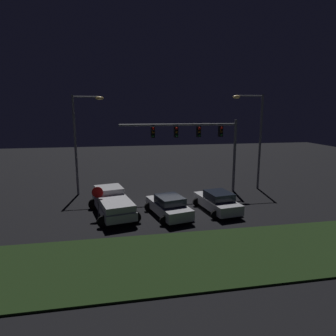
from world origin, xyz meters
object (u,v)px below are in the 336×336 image
(traffic_signal_gantry, at_px, (199,137))
(stop_sign, at_px, (98,196))
(pickup_truck, at_px, (112,201))
(car_sedan_far, at_px, (169,206))
(street_lamp_left, at_px, (81,134))
(street_lamp_right, at_px, (255,131))
(car_sedan, at_px, (217,201))

(traffic_signal_gantry, distance_m, stop_sign, 10.43)
(pickup_truck, relative_size, car_sedan_far, 1.22)
(street_lamp_left, distance_m, street_lamp_right, 15.49)
(pickup_truck, xyz_separation_m, car_sedan_far, (3.86, -1.01, -0.26))
(pickup_truck, height_order, traffic_signal_gantry, traffic_signal_gantry)
(street_lamp_left, bearing_deg, stop_sign, -76.42)
(car_sedan, xyz_separation_m, car_sedan_far, (-3.71, -0.41, 0.00))
(car_sedan, height_order, car_sedan_far, same)
(street_lamp_left, height_order, stop_sign, street_lamp_left)
(car_sedan_far, relative_size, street_lamp_left, 0.55)
(traffic_signal_gantry, xyz_separation_m, street_lamp_left, (-10.04, 1.40, 0.33))
(traffic_signal_gantry, relative_size, stop_sign, 4.63)
(pickup_truck, distance_m, stop_sign, 1.21)
(car_sedan, distance_m, traffic_signal_gantry, 6.61)
(pickup_truck, xyz_separation_m, street_lamp_right, (12.97, 4.86, 4.47))
(pickup_truck, height_order, street_lamp_left, street_lamp_left)
(car_sedan, xyz_separation_m, traffic_signal_gantry, (-0.02, 5.03, 4.29))
(car_sedan, bearing_deg, pickup_truck, 76.92)
(stop_sign, bearing_deg, street_lamp_left, 103.58)
(car_sedan, distance_m, street_lamp_left, 12.79)
(car_sedan_far, relative_size, street_lamp_right, 0.54)
(car_sedan_far, xyz_separation_m, street_lamp_left, (-6.34, 6.84, 4.62))
(traffic_signal_gantry, relative_size, street_lamp_right, 1.18)
(pickup_truck, relative_size, car_sedan, 1.23)
(pickup_truck, relative_size, traffic_signal_gantry, 0.55)
(car_sedan, height_order, traffic_signal_gantry, traffic_signal_gantry)
(street_lamp_left, distance_m, stop_sign, 7.54)
(street_lamp_left, bearing_deg, car_sedan, -32.59)
(car_sedan_far, bearing_deg, pickup_truck, 62.30)
(traffic_signal_gantry, height_order, street_lamp_right, street_lamp_right)
(street_lamp_left, bearing_deg, street_lamp_right, -3.58)
(car_sedan_far, distance_m, street_lamp_right, 11.83)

